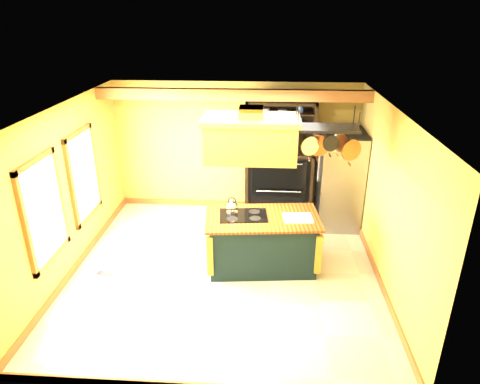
# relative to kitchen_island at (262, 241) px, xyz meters

# --- Properties ---
(floor) EXTENTS (5.00, 5.00, 0.00)m
(floor) POSITION_rel_kitchen_island_xyz_m (-0.60, -0.16, -0.47)
(floor) COLOR beige
(floor) RESTS_ON ground
(ceiling) EXTENTS (5.00, 5.00, 0.00)m
(ceiling) POSITION_rel_kitchen_island_xyz_m (-0.60, -0.16, 2.23)
(ceiling) COLOR white
(ceiling) RESTS_ON wall_back
(wall_back) EXTENTS (5.00, 0.02, 2.70)m
(wall_back) POSITION_rel_kitchen_island_xyz_m (-0.60, 2.34, 0.88)
(wall_back) COLOR #BA9644
(wall_back) RESTS_ON floor
(wall_front) EXTENTS (5.00, 0.02, 2.70)m
(wall_front) POSITION_rel_kitchen_island_xyz_m (-0.60, -2.66, 0.88)
(wall_front) COLOR #BA9644
(wall_front) RESTS_ON floor
(wall_left) EXTENTS (0.02, 5.00, 2.70)m
(wall_left) POSITION_rel_kitchen_island_xyz_m (-3.10, -0.16, 0.88)
(wall_left) COLOR #BA9644
(wall_left) RESTS_ON floor
(wall_right) EXTENTS (0.02, 5.00, 2.70)m
(wall_right) POSITION_rel_kitchen_island_xyz_m (1.90, -0.16, 0.88)
(wall_right) COLOR #BA9644
(wall_right) RESTS_ON floor
(ceiling_beam) EXTENTS (5.00, 0.15, 0.20)m
(ceiling_beam) POSITION_rel_kitchen_island_xyz_m (-0.60, 1.54, 2.12)
(ceiling_beam) COLOR #98562E
(ceiling_beam) RESTS_ON ceiling
(window_near) EXTENTS (0.06, 1.06, 1.56)m
(window_near) POSITION_rel_kitchen_island_xyz_m (-3.07, -0.96, 0.93)
(window_near) COLOR #98562E
(window_near) RESTS_ON wall_left
(window_far) EXTENTS (0.06, 1.06, 1.56)m
(window_far) POSITION_rel_kitchen_island_xyz_m (-3.07, 0.44, 0.93)
(window_far) COLOR #98562E
(window_far) RESTS_ON wall_left
(kitchen_island) EXTENTS (1.93, 1.20, 1.11)m
(kitchen_island) POSITION_rel_kitchen_island_xyz_m (0.00, 0.00, 0.00)
(kitchen_island) COLOR black
(kitchen_island) RESTS_ON floor
(range_hood) EXTENTS (1.44, 0.81, 0.80)m
(range_hood) POSITION_rel_kitchen_island_xyz_m (-0.20, -0.00, 1.78)
(range_hood) COLOR #B1752C
(range_hood) RESTS_ON ceiling
(pot_rack) EXTENTS (1.04, 0.47, 0.76)m
(pot_rack) POSITION_rel_kitchen_island_xyz_m (0.91, -0.00, 1.81)
(pot_rack) COLOR black
(pot_rack) RESTS_ON ceiling
(refrigerator) EXTENTS (0.81, 0.96, 1.87)m
(refrigerator) POSITION_rel_kitchen_island_xyz_m (1.48, 1.66, 0.44)
(refrigerator) COLOR gray
(refrigerator) RESTS_ON floor
(hutch) EXTENTS (1.36, 0.62, 2.40)m
(hutch) POSITION_rel_kitchen_island_xyz_m (0.30, 2.08, 0.45)
(hutch) COLOR black
(hutch) RESTS_ON floor
(floor_register) EXTENTS (0.30, 0.18, 0.01)m
(floor_register) POSITION_rel_kitchen_island_xyz_m (-2.57, -0.43, -0.46)
(floor_register) COLOR black
(floor_register) RESTS_ON floor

